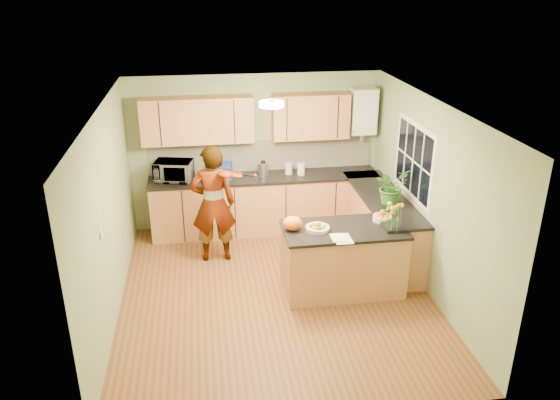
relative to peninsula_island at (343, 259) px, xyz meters
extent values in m
plane|color=brown|center=(-0.89, 0.02, -0.45)|extent=(4.50, 4.50, 0.00)
cube|color=silver|center=(-0.89, 0.02, 2.05)|extent=(4.00, 4.50, 0.02)
cube|color=gray|center=(-0.89, 2.27, 0.80)|extent=(4.00, 0.02, 2.50)
cube|color=gray|center=(-0.89, -2.23, 0.80)|extent=(4.00, 0.02, 2.50)
cube|color=gray|center=(-2.89, 0.02, 0.80)|extent=(0.02, 4.50, 2.50)
cube|color=gray|center=(1.11, 0.02, 0.80)|extent=(0.02, 4.50, 2.50)
cube|color=#B77849|center=(-0.79, 1.97, 0.00)|extent=(3.60, 0.60, 0.90)
cube|color=black|center=(-0.79, 1.96, 0.47)|extent=(3.64, 0.62, 0.04)
cube|color=#B77849|center=(0.81, 0.87, 0.00)|extent=(0.60, 2.20, 0.90)
cube|color=black|center=(0.80, 0.87, 0.47)|extent=(0.62, 2.24, 0.04)
cube|color=white|center=(-0.79, 2.26, 0.75)|extent=(3.60, 0.02, 0.52)
cube|color=#B77849|center=(-1.79, 2.10, 1.40)|extent=(1.70, 0.34, 0.70)
cube|color=#B77849|center=(-0.04, 2.10, 1.40)|extent=(1.20, 0.34, 0.70)
cube|color=white|center=(0.81, 2.11, 1.45)|extent=(0.40, 0.30, 0.72)
cylinder|color=#B5B5B9|center=(0.81, 2.11, 1.05)|extent=(0.06, 0.06, 0.20)
cube|color=white|center=(1.10, 0.62, 1.10)|extent=(0.01, 1.30, 1.05)
cube|color=black|center=(1.10, 0.62, 1.10)|extent=(0.01, 1.18, 0.92)
cube|color=white|center=(-2.87, -0.58, 0.85)|extent=(0.02, 0.09, 0.09)
cylinder|color=#FFEABF|center=(-0.89, 0.32, 2.01)|extent=(0.30, 0.30, 0.06)
cylinder|color=white|center=(-0.89, 0.32, 2.04)|extent=(0.10, 0.10, 0.02)
cube|color=#B77849|center=(0.00, 0.00, -0.02)|extent=(1.53, 0.77, 0.86)
cube|color=black|center=(0.00, 0.00, 0.43)|extent=(1.57, 0.80, 0.04)
cylinder|color=beige|center=(-0.35, 0.00, 0.47)|extent=(0.31, 0.31, 0.05)
cylinder|color=beige|center=(0.55, 0.15, 0.48)|extent=(0.25, 0.25, 0.07)
cylinder|color=silver|center=(0.60, -0.18, 0.55)|extent=(0.10, 0.10, 0.20)
ellipsoid|color=orange|center=(-0.67, 0.05, 0.54)|extent=(0.26, 0.22, 0.18)
cube|color=white|center=(-0.10, -0.30, 0.45)|extent=(0.22, 0.29, 0.01)
imported|color=#E3A38B|center=(-1.63, 1.10, 0.42)|extent=(0.64, 0.42, 1.75)
imported|color=white|center=(-2.20, 1.98, 0.65)|extent=(0.64, 0.50, 0.31)
cube|color=navy|center=(-1.46, 1.95, 0.62)|extent=(0.35, 0.28, 0.26)
cylinder|color=#B5B5B9|center=(-0.81, 1.95, 0.60)|extent=(0.17, 0.17, 0.23)
sphere|color=black|center=(-0.81, 1.95, 0.76)|extent=(0.08, 0.08, 0.08)
cylinder|color=beige|center=(-0.39, 2.01, 0.58)|extent=(0.15, 0.15, 0.18)
cylinder|color=white|center=(-0.20, 1.95, 0.58)|extent=(0.15, 0.15, 0.19)
imported|color=#326E24|center=(0.81, 0.60, 0.75)|extent=(0.59, 0.56, 0.52)
camera|label=1|loc=(-1.74, -6.11, 3.46)|focal=35.00mm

